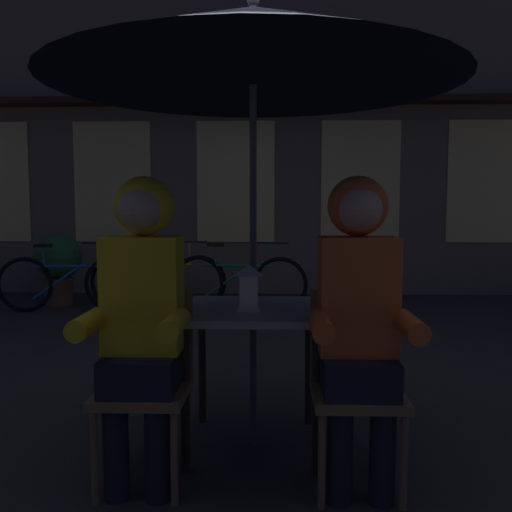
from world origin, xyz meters
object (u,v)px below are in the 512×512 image
patio_umbrella (253,46)px  lantern (249,287)px  person_right_hooded (359,302)px  bicycle_third (238,282)px  bicycle_second (158,280)px  person_left_hooded (142,300)px  potted_plant (58,262)px  cafe_table (253,327)px  bicycle_nearest (68,283)px  chair_right (355,377)px  chair_left (146,375)px

patio_umbrella → lantern: 1.20m
person_right_hooded → bicycle_third: size_ratio=0.84×
person_right_hooded → bicycle_second: bearing=112.6°
person_left_hooded → bicycle_third: size_ratio=0.84×
bicycle_third → potted_plant: size_ratio=1.81×
cafe_table → potted_plant: 4.94m
bicycle_second → bicycle_nearest: bearing=-167.7°
lantern → bicycle_third: lantern is taller
bicycle_second → chair_right: bearing=-67.1°
bicycle_nearest → bicycle_second: 1.06m
chair_left → potted_plant: (-2.18, 4.53, 0.05)m
chair_left → potted_plant: potted_plant is taller
cafe_table → person_right_hooded: bearing=-41.6°
bicycle_second → potted_plant: potted_plant is taller
cafe_table → lantern: (-0.02, -0.09, 0.22)m
bicycle_second → bicycle_third: size_ratio=1.01×
lantern → bicycle_nearest: (-2.34, 3.77, -0.51)m
chair_right → bicycle_second: 4.64m
person_left_hooded → bicycle_nearest: size_ratio=0.84×
person_left_hooded → person_right_hooded: (0.96, 0.00, 0.00)m
lantern → chair_left: 0.66m
bicycle_third → cafe_table: bearing=-85.1°
chair_left → potted_plant: 5.02m
cafe_table → lantern: 0.24m
person_right_hooded → chair_left: bearing=176.6°
chair_left → person_left_hooded: bearing=-90.0°
patio_umbrella → bicycle_third: patio_umbrella is taller
chair_left → bicycle_nearest: 4.46m
cafe_table → bicycle_nearest: (-2.36, 3.68, -0.29)m
patio_umbrella → lantern: size_ratio=10.00×
cafe_table → patio_umbrella: 1.42m
person_right_hooded → cafe_table: bearing=138.4°
chair_right → bicycle_nearest: (-2.84, 4.05, -0.14)m
bicycle_second → person_left_hooded: bearing=-79.0°
person_left_hooded → bicycle_nearest: bearing=114.6°
patio_umbrella → lantern: patio_umbrella is taller
lantern → potted_plant: 5.01m
person_left_hooded → cafe_table: bearing=41.6°
chair_right → person_left_hooded: 1.03m
patio_umbrella → bicycle_second: patio_umbrella is taller
person_right_hooded → potted_plant: (-3.14, 4.58, -0.30)m
patio_umbrella → chair_left: (-0.48, -0.37, -1.57)m
cafe_table → bicycle_second: bicycle_second is taller
person_right_hooded → bicycle_third: (-0.81, 4.24, -0.50)m
person_left_hooded → potted_plant: (-2.18, 4.58, -0.30)m
patio_umbrella → bicycle_nearest: size_ratio=1.38×
person_right_hooded → bicycle_third: bearing=100.8°
bicycle_nearest → bicycle_third: bearing=3.8°
patio_umbrella → person_left_hooded: (-0.48, -0.43, -1.21)m
bicycle_second → potted_plant: size_ratio=1.83×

